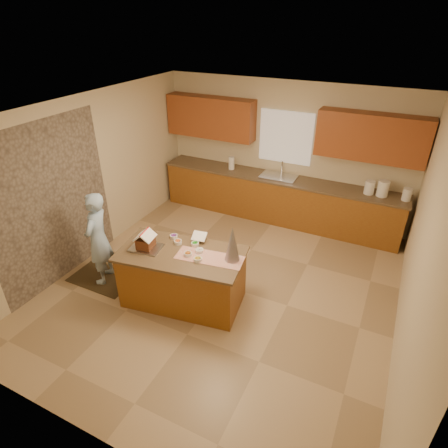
# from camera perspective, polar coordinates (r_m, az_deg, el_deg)

# --- Properties ---
(floor) EXTENTS (5.50, 5.50, 0.00)m
(floor) POSITION_cam_1_polar(r_m,az_deg,el_deg) (6.02, 0.02, -9.35)
(floor) COLOR tan
(floor) RESTS_ON ground
(ceiling) EXTENTS (5.50, 5.50, 0.00)m
(ceiling) POSITION_cam_1_polar(r_m,az_deg,el_deg) (4.79, 0.03, 16.51)
(ceiling) COLOR silver
(ceiling) RESTS_ON floor
(wall_back) EXTENTS (5.50, 5.50, 0.00)m
(wall_back) POSITION_cam_1_polar(r_m,az_deg,el_deg) (7.65, 9.23, 10.74)
(wall_back) COLOR beige
(wall_back) RESTS_ON floor
(wall_front) EXTENTS (5.50, 5.50, 0.00)m
(wall_front) POSITION_cam_1_polar(r_m,az_deg,el_deg) (3.51, -21.00, -17.26)
(wall_front) COLOR beige
(wall_front) RESTS_ON floor
(wall_left) EXTENTS (5.50, 5.50, 0.00)m
(wall_left) POSITION_cam_1_polar(r_m,az_deg,el_deg) (6.65, -19.86, 6.36)
(wall_left) COLOR beige
(wall_left) RESTS_ON floor
(wall_right) EXTENTS (5.50, 5.50, 0.00)m
(wall_right) POSITION_cam_1_polar(r_m,az_deg,el_deg) (4.89, 27.51, -4.14)
(wall_right) COLOR beige
(wall_right) RESTS_ON floor
(stone_accent) EXTENTS (0.00, 2.50, 2.50)m
(stone_accent) POSITION_cam_1_polar(r_m,az_deg,el_deg) (6.20, -24.58, 2.65)
(stone_accent) COLOR gray
(stone_accent) RESTS_ON wall_left
(window_curtain) EXTENTS (1.05, 0.03, 1.00)m
(window_curtain) POSITION_cam_1_polar(r_m,az_deg,el_deg) (7.53, 9.35, 12.83)
(window_curtain) COLOR white
(window_curtain) RESTS_ON wall_back
(back_counter_base) EXTENTS (4.80, 0.60, 0.88)m
(back_counter_base) POSITION_cam_1_polar(r_m,az_deg,el_deg) (7.72, 8.01, 3.72)
(back_counter_base) COLOR brown
(back_counter_base) RESTS_ON floor
(back_counter_top) EXTENTS (4.85, 0.63, 0.04)m
(back_counter_top) POSITION_cam_1_polar(r_m,az_deg,el_deg) (7.54, 8.25, 6.86)
(back_counter_top) COLOR brown
(back_counter_top) RESTS_ON back_counter_base
(upper_cabinet_left) EXTENTS (1.85, 0.35, 0.80)m
(upper_cabinet_left) POSITION_cam_1_polar(r_m,az_deg,el_deg) (7.89, -2.02, 15.87)
(upper_cabinet_left) COLOR #984820
(upper_cabinet_left) RESTS_ON wall_back
(upper_cabinet_right) EXTENTS (1.85, 0.35, 0.80)m
(upper_cabinet_right) POSITION_cam_1_polar(r_m,az_deg,el_deg) (7.05, 21.46, 12.15)
(upper_cabinet_right) COLOR #984820
(upper_cabinet_right) RESTS_ON wall_back
(sink) EXTENTS (0.70, 0.45, 0.12)m
(sink) POSITION_cam_1_polar(r_m,az_deg,el_deg) (7.54, 8.25, 6.79)
(sink) COLOR silver
(sink) RESTS_ON back_counter_top
(faucet) EXTENTS (0.03, 0.03, 0.28)m
(faucet) POSITION_cam_1_polar(r_m,az_deg,el_deg) (7.64, 8.78, 8.43)
(faucet) COLOR silver
(faucet) RESTS_ON back_counter_top
(island_base) EXTENTS (1.78, 1.08, 0.82)m
(island_base) POSITION_cam_1_polar(r_m,az_deg,el_deg) (5.54, -6.26, -8.16)
(island_base) COLOR brown
(island_base) RESTS_ON floor
(island_top) EXTENTS (1.87, 1.17, 0.04)m
(island_top) POSITION_cam_1_polar(r_m,az_deg,el_deg) (5.29, -6.51, -4.50)
(island_top) COLOR brown
(island_top) RESTS_ON island_base
(table_runner) EXTENTS (0.97, 0.47, 0.01)m
(table_runner) POSITION_cam_1_polar(r_m,az_deg,el_deg) (5.15, -2.21, -5.11)
(table_runner) COLOR #A7260B
(table_runner) RESTS_ON island_top
(baking_tray) EXTENTS (0.47, 0.38, 0.02)m
(baking_tray) POSITION_cam_1_polar(r_m,az_deg,el_deg) (5.44, -11.70, -3.53)
(baking_tray) COLOR silver
(baking_tray) RESTS_ON island_top
(cookbook) EXTENTS (0.23, 0.19, 0.09)m
(cookbook) POSITION_cam_1_polar(r_m,az_deg,el_deg) (5.46, -3.78, -1.87)
(cookbook) COLOR white
(cookbook) RESTS_ON island_top
(tinsel_tree) EXTENTS (0.23, 0.23, 0.51)m
(tinsel_tree) POSITION_cam_1_polar(r_m,az_deg,el_deg) (4.96, 1.27, -3.02)
(tinsel_tree) COLOR #B8B6C3
(tinsel_tree) RESTS_ON island_top
(rug) EXTENTS (1.02, 0.67, 0.01)m
(rug) POSITION_cam_1_polar(r_m,az_deg,el_deg) (6.48, -17.78, -7.75)
(rug) COLOR black
(rug) RESTS_ON floor
(boy) EXTENTS (0.50, 0.63, 1.51)m
(boy) POSITION_cam_1_polar(r_m,az_deg,el_deg) (6.03, -18.53, -2.15)
(boy) COLOR #A6C9EC
(boy) RESTS_ON rug
(canister_a) EXTENTS (0.17, 0.17, 0.24)m
(canister_a) POSITION_cam_1_polar(r_m,az_deg,el_deg) (7.21, 21.18, 5.20)
(canister_a) COLOR white
(canister_a) RESTS_ON back_counter_top
(canister_b) EXTENTS (0.20, 0.20, 0.28)m
(canister_b) POSITION_cam_1_polar(r_m,az_deg,el_deg) (7.19, 22.95, 4.97)
(canister_b) COLOR white
(canister_b) RESTS_ON back_counter_top
(canister_c) EXTENTS (0.15, 0.15, 0.22)m
(canister_c) POSITION_cam_1_polar(r_m,az_deg,el_deg) (7.21, 25.99, 4.04)
(canister_c) COLOR white
(canister_c) RESTS_ON back_counter_top
(paper_towel) EXTENTS (0.12, 0.12, 0.26)m
(paper_towel) POSITION_cam_1_polar(r_m,az_deg,el_deg) (7.82, 1.14, 9.22)
(paper_towel) COLOR white
(paper_towel) RESTS_ON back_counter_top
(gingerbread_house) EXTENTS (0.29, 0.30, 0.26)m
(gingerbread_house) POSITION_cam_1_polar(r_m,az_deg,el_deg) (5.38, -11.82, -2.56)
(gingerbread_house) COLOR #5A2F17
(gingerbread_house) RESTS_ON baking_tray
(candy_bowls) EXTENTS (0.72, 0.47, 0.05)m
(candy_bowls) POSITION_cam_1_polar(r_m,az_deg,el_deg) (5.33, -5.41, -3.58)
(candy_bowls) COLOR orange
(candy_bowls) RESTS_ON island_top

